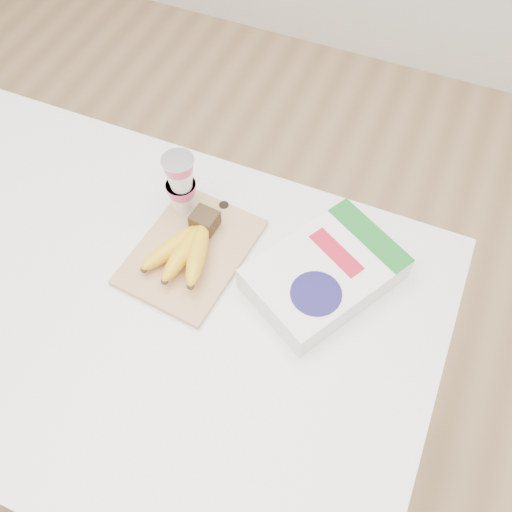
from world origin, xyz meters
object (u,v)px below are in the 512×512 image
(bananas, at_px, (187,247))
(table, at_px, (158,383))
(yogurt_stack, at_px, (181,183))
(cereal_box, at_px, (324,274))
(cutting_board, at_px, (191,252))

(bananas, bearing_deg, table, -119.92)
(yogurt_stack, relative_size, cereal_box, 0.45)
(cereal_box, bearing_deg, cutting_board, -141.80)
(bananas, xyz_separation_m, yogurt_stack, (-0.06, 0.10, 0.05))
(table, height_order, cereal_box, cereal_box)
(yogurt_stack, xyz_separation_m, cereal_box, (0.31, -0.05, -0.06))
(yogurt_stack, bearing_deg, table, -94.07)
(cutting_board, height_order, cereal_box, cereal_box)
(bananas, height_order, cereal_box, bananas)
(table, xyz_separation_m, yogurt_stack, (0.02, 0.22, 0.52))
(table, xyz_separation_m, cereal_box, (0.33, 0.17, 0.46))
(yogurt_stack, bearing_deg, cereal_box, -8.60)
(table, bearing_deg, cereal_box, 27.88)
(table, xyz_separation_m, bananas, (0.07, 0.13, 0.47))
(table, distance_m, yogurt_stack, 0.57)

